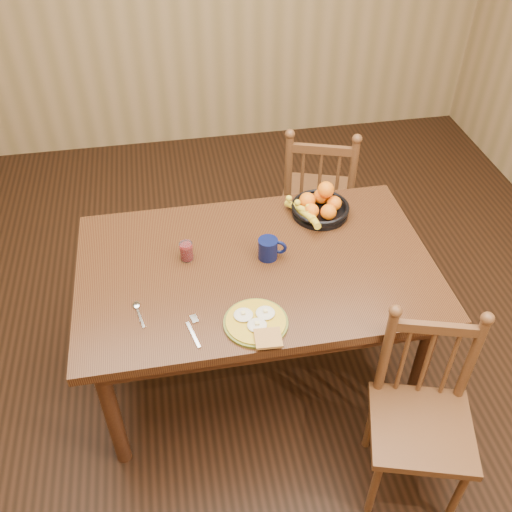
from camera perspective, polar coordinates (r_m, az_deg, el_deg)
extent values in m
cube|color=black|center=(3.13, 0.00, -11.13)|extent=(4.50, 5.00, 0.01)
cube|color=black|center=(2.59, 0.00, -1.21)|extent=(1.60, 1.00, 0.04)
cube|color=#32170E|center=(2.95, -1.45, 3.19)|extent=(1.40, 0.04, 0.10)
cube|color=#32170E|center=(2.36, 1.83, -9.33)|extent=(1.40, 0.04, 0.10)
cube|color=#32170E|center=(2.82, 14.55, -0.50)|extent=(0.04, 0.84, 0.10)
cube|color=#32170E|center=(2.64, -15.59, -4.19)|extent=(0.04, 0.84, 0.10)
cylinder|color=#32170E|center=(2.61, -14.18, -15.04)|extent=(0.07, 0.07, 0.70)
cylinder|color=#32170E|center=(2.79, 16.10, -10.63)|extent=(0.07, 0.07, 0.70)
cylinder|color=#32170E|center=(3.13, -14.05, -2.89)|extent=(0.07, 0.07, 0.70)
cylinder|color=#32170E|center=(3.28, 10.85, 0.10)|extent=(0.07, 0.07, 0.70)
cube|color=#462915|center=(3.54, 6.28, 6.02)|extent=(0.54, 0.53, 0.04)
cylinder|color=#462915|center=(3.81, 8.84, 4.36)|extent=(0.04, 0.04, 0.42)
cylinder|color=#462915|center=(3.82, 3.51, 4.86)|extent=(0.04, 0.04, 0.42)
cylinder|color=#462915|center=(3.55, 8.69, 1.14)|extent=(0.04, 0.04, 0.42)
cylinder|color=#462915|center=(3.55, 2.98, 1.68)|extent=(0.04, 0.04, 0.42)
cylinder|color=#462915|center=(3.24, 9.55, 7.52)|extent=(0.04, 0.04, 0.51)
cylinder|color=#462915|center=(3.25, 3.25, 8.11)|extent=(0.04, 0.04, 0.51)
cylinder|color=#462915|center=(3.27, 6.34, 7.11)|extent=(0.02, 0.02, 0.39)
cube|color=#462915|center=(3.15, 6.64, 10.52)|extent=(0.35, 0.14, 0.05)
cube|color=#462915|center=(2.51, 16.21, -16.24)|extent=(0.51, 0.49, 0.04)
cylinder|color=#462915|center=(2.59, 11.71, -21.75)|extent=(0.03, 0.03, 0.40)
cylinder|color=#462915|center=(2.66, 19.47, -21.73)|extent=(0.03, 0.03, 0.40)
cylinder|color=#462915|center=(2.75, 11.40, -15.85)|extent=(0.03, 0.03, 0.40)
cylinder|color=#462915|center=(2.81, 18.49, -15.99)|extent=(0.03, 0.03, 0.40)
cylinder|color=#462915|center=(2.39, 12.85, -9.40)|extent=(0.04, 0.04, 0.49)
cylinder|color=#462915|center=(2.46, 20.72, -9.69)|extent=(0.04, 0.04, 0.49)
cylinder|color=#462915|center=(2.46, 16.63, -10.26)|extent=(0.02, 0.02, 0.37)
cube|color=#462915|center=(2.30, 17.65, -6.90)|extent=(0.33, 0.12, 0.05)
cylinder|color=#59601E|center=(2.31, -0.02, -6.68)|extent=(0.26, 0.26, 0.01)
cylinder|color=#B89117|center=(2.31, -0.02, -6.57)|extent=(0.24, 0.24, 0.01)
ellipsoid|color=silver|center=(2.32, -1.28, -5.90)|extent=(0.08, 0.08, 0.01)
cube|color=#F2E08C|center=(2.31, -1.28, -5.71)|extent=(0.02, 0.02, 0.01)
ellipsoid|color=silver|center=(2.33, 0.94, -5.70)|extent=(0.08, 0.08, 0.01)
cube|color=#F2E08C|center=(2.32, 0.94, -5.51)|extent=(0.02, 0.02, 0.01)
ellipsoid|color=silver|center=(2.28, 0.11, -6.93)|extent=(0.08, 0.08, 0.01)
cube|color=#F2E08C|center=(2.27, 0.11, -6.75)|extent=(0.02, 0.02, 0.01)
cube|color=brown|center=(2.24, 1.22, -8.22)|extent=(0.11, 0.11, 0.01)
cube|color=silver|center=(2.29, -6.30, -7.83)|extent=(0.05, 0.14, 0.00)
cube|color=silver|center=(2.35, -6.20, -6.24)|extent=(0.04, 0.05, 0.00)
cube|color=silver|center=(2.38, -11.49, -6.05)|extent=(0.04, 0.12, 0.00)
ellipsoid|color=silver|center=(2.44, -11.89, -4.79)|extent=(0.03, 0.04, 0.01)
cylinder|color=#091036|center=(2.58, 1.19, 0.74)|extent=(0.09, 0.09, 0.10)
torus|color=#091036|center=(2.59, 2.33, 0.87)|extent=(0.07, 0.04, 0.07)
cylinder|color=black|center=(2.55, 1.21, 1.52)|extent=(0.08, 0.08, 0.00)
cylinder|color=silver|center=(2.59, -6.97, 0.48)|extent=(0.06, 0.06, 0.09)
cylinder|color=maroon|center=(2.60, -6.96, 0.37)|extent=(0.05, 0.05, 0.07)
cylinder|color=black|center=(2.87, 6.40, 4.36)|extent=(0.28, 0.28, 0.02)
torus|color=black|center=(2.85, 6.45, 4.93)|extent=(0.29, 0.29, 0.02)
cylinder|color=black|center=(2.88, 6.39, 4.24)|extent=(0.10, 0.10, 0.01)
sphere|color=orange|center=(2.86, 7.82, 5.25)|extent=(0.07, 0.07, 0.07)
sphere|color=orange|center=(2.90, 6.55, 5.97)|extent=(0.08, 0.08, 0.08)
sphere|color=orange|center=(2.86, 5.16, 5.55)|extent=(0.08, 0.08, 0.08)
sphere|color=orange|center=(2.80, 5.56, 4.52)|extent=(0.07, 0.07, 0.07)
sphere|color=orange|center=(2.80, 7.26, 4.40)|extent=(0.08, 0.08, 0.08)
sphere|color=orange|center=(2.84, 7.00, 6.61)|extent=(0.08, 0.08, 0.08)
cylinder|color=yellow|center=(2.80, 4.89, 4.27)|extent=(0.10, 0.17, 0.07)
cylinder|color=yellow|center=(2.84, 4.25, 4.83)|extent=(0.14, 0.15, 0.07)
cylinder|color=yellow|center=(2.77, 5.74, 3.72)|extent=(0.06, 0.18, 0.07)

